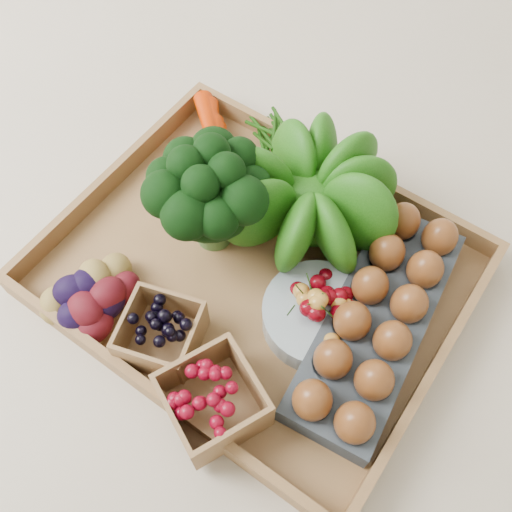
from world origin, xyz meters
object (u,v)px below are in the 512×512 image
Objects in this scene: broccoli at (211,211)px; cherry_bowl at (318,316)px; tray at (256,274)px; egg_carton at (376,323)px.

cherry_bowl is (0.20, -0.03, -0.05)m from broccoli.
tray is 0.11m from cherry_bowl.
cherry_bowl is 0.08m from egg_carton.
egg_carton is at bearing 6.08° from tray.
broccoli reaches higher than tray.
tray is at bearing -8.77° from broccoli.
tray is 0.18m from egg_carton.
broccoli is at bearing 171.23° from tray.
broccoli is at bearing 171.68° from cherry_bowl.
egg_carton is at bearing 26.73° from cherry_bowl.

